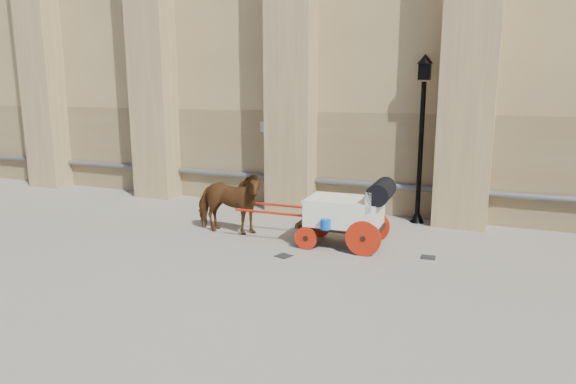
% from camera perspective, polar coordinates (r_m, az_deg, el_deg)
% --- Properties ---
extents(ground, '(90.00, 90.00, 0.00)m').
position_cam_1_polar(ground, '(12.43, -1.82, -5.90)').
color(ground, slate).
rests_on(ground, ground).
extents(horse, '(2.01, 1.00, 1.66)m').
position_cam_1_polar(horse, '(13.27, -6.64, -1.13)').
color(horse, brown).
rests_on(horse, ground).
extents(carriage, '(3.81, 1.38, 1.65)m').
position_cam_1_polar(carriage, '(12.14, 6.86, -2.04)').
color(carriage, black).
rests_on(carriage, ground).
extents(street_lamp, '(0.43, 0.43, 4.59)m').
position_cam_1_polar(street_lamp, '(14.49, 14.60, 6.17)').
color(street_lamp, black).
rests_on(street_lamp, ground).
extents(drain_grate_near, '(0.40, 0.40, 0.01)m').
position_cam_1_polar(drain_grate_near, '(11.62, -0.49, -7.11)').
color(drain_grate_near, black).
rests_on(drain_grate_near, ground).
extents(drain_grate_far, '(0.33, 0.33, 0.01)m').
position_cam_1_polar(drain_grate_far, '(11.95, 15.29, -7.01)').
color(drain_grate_far, black).
rests_on(drain_grate_far, ground).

